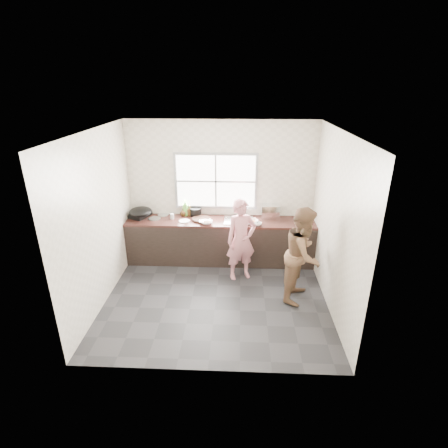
{
  "coord_description": "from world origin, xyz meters",
  "views": [
    {
      "loc": [
        0.36,
        -4.91,
        3.35
      ],
      "look_at": [
        0.1,
        0.65,
        1.05
      ],
      "focal_mm": 28.0,
      "sensor_mm": 36.0,
      "label": 1
    }
  ],
  "objects_px": {
    "bowl_held": "(257,224)",
    "pot_lid_right": "(163,215)",
    "cutting_board": "(202,219)",
    "plate_food": "(184,221)",
    "pot_lid_left": "(154,219)",
    "glass_jar": "(172,216)",
    "wok": "(141,212)",
    "person_side": "(303,254)",
    "bowl_mince": "(207,222)",
    "bottle_green": "(185,208)",
    "black_pot": "(196,212)",
    "woman": "(241,242)",
    "dish_rack": "(270,211)",
    "bottle_brown_short": "(183,212)",
    "bowl_crabs": "(252,222)",
    "burner": "(137,214)",
    "bottle_brown_tall": "(190,211)"
  },
  "relations": [
    {
      "from": "dish_rack",
      "to": "person_side",
      "type": "bearing_deg",
      "value": -77.55
    },
    {
      "from": "dish_rack",
      "to": "bowl_crabs",
      "type": "bearing_deg",
      "value": -142.34
    },
    {
      "from": "pot_lid_right",
      "to": "bowl_mince",
      "type": "bearing_deg",
      "value": -24.48
    },
    {
      "from": "bowl_mince",
      "to": "bottle_brown_short",
      "type": "bearing_deg",
      "value": 142.04
    },
    {
      "from": "bowl_mince",
      "to": "bottle_green",
      "type": "height_order",
      "value": "bottle_green"
    },
    {
      "from": "bowl_mince",
      "to": "bottle_brown_tall",
      "type": "xyz_separation_m",
      "value": [
        -0.37,
        0.41,
        0.07
      ]
    },
    {
      "from": "bowl_crabs",
      "to": "bowl_held",
      "type": "xyz_separation_m",
      "value": [
        0.1,
        -0.07,
        0.0
      ]
    },
    {
      "from": "dish_rack",
      "to": "black_pot",
      "type": "bearing_deg",
      "value": 173.63
    },
    {
      "from": "bottle_green",
      "to": "bowl_mince",
      "type": "bearing_deg",
      "value": -41.84
    },
    {
      "from": "cutting_board",
      "to": "bottle_green",
      "type": "relative_size",
      "value": 1.13
    },
    {
      "from": "glass_jar",
      "to": "bowl_mince",
      "type": "bearing_deg",
      "value": -17.77
    },
    {
      "from": "bottle_brown_tall",
      "to": "dish_rack",
      "type": "distance_m",
      "value": 1.57
    },
    {
      "from": "person_side",
      "to": "pot_lid_left",
      "type": "height_order",
      "value": "person_side"
    },
    {
      "from": "bowl_mince",
      "to": "bowl_crabs",
      "type": "xyz_separation_m",
      "value": [
        0.84,
        0.04,
        0.0
      ]
    },
    {
      "from": "bottle_green",
      "to": "cutting_board",
      "type": "bearing_deg",
      "value": -33.56
    },
    {
      "from": "pot_lid_right",
      "to": "bottle_green",
      "type": "bearing_deg",
      "value": 0.0
    },
    {
      "from": "bottle_brown_short",
      "to": "bottle_green",
      "type": "bearing_deg",
      "value": 34.21
    },
    {
      "from": "cutting_board",
      "to": "burner",
      "type": "height_order",
      "value": "burner"
    },
    {
      "from": "wok",
      "to": "pot_lid_left",
      "type": "xyz_separation_m",
      "value": [
        0.26,
        -0.0,
        -0.14
      ]
    },
    {
      "from": "bowl_crabs",
      "to": "black_pot",
      "type": "xyz_separation_m",
      "value": [
        -1.09,
        0.37,
        0.05
      ]
    },
    {
      "from": "black_pot",
      "to": "woman",
      "type": "bearing_deg",
      "value": -43.19
    },
    {
      "from": "person_side",
      "to": "glass_jar",
      "type": "height_order",
      "value": "person_side"
    },
    {
      "from": "person_side",
      "to": "black_pot",
      "type": "bearing_deg",
      "value": 75.91
    },
    {
      "from": "burner",
      "to": "dish_rack",
      "type": "relative_size",
      "value": 1.19
    },
    {
      "from": "bowl_mince",
      "to": "bottle_brown_short",
      "type": "xyz_separation_m",
      "value": [
        -0.5,
        0.39,
        0.05
      ]
    },
    {
      "from": "black_pot",
      "to": "dish_rack",
      "type": "xyz_separation_m",
      "value": [
        1.45,
        -0.04,
        0.05
      ]
    },
    {
      "from": "pot_lid_right",
      "to": "woman",
      "type": "bearing_deg",
      "value": -28.72
    },
    {
      "from": "bottle_brown_short",
      "to": "pot_lid_left",
      "type": "distance_m",
      "value": 0.58
    },
    {
      "from": "bowl_held",
      "to": "pot_lid_right",
      "type": "height_order",
      "value": "bowl_held"
    },
    {
      "from": "woman",
      "to": "pot_lid_right",
      "type": "xyz_separation_m",
      "value": [
        -1.55,
        0.85,
        0.17
      ]
    },
    {
      "from": "bottle_green",
      "to": "pot_lid_left",
      "type": "distance_m",
      "value": 0.63
    },
    {
      "from": "cutting_board",
      "to": "plate_food",
      "type": "bearing_deg",
      "value": -165.12
    },
    {
      "from": "cutting_board",
      "to": "burner",
      "type": "xyz_separation_m",
      "value": [
        -1.29,
        0.16,
        0.01
      ]
    },
    {
      "from": "bowl_mince",
      "to": "black_pot",
      "type": "relative_size",
      "value": 0.99
    },
    {
      "from": "cutting_board",
      "to": "bowl_mince",
      "type": "height_order",
      "value": "bowl_mince"
    },
    {
      "from": "pot_lid_left",
      "to": "glass_jar",
      "type": "bearing_deg",
      "value": 4.63
    },
    {
      "from": "dish_rack",
      "to": "bowl_held",
      "type": "bearing_deg",
      "value": -127.59
    },
    {
      "from": "bowl_held",
      "to": "plate_food",
      "type": "distance_m",
      "value": 1.38
    },
    {
      "from": "glass_jar",
      "to": "dish_rack",
      "type": "bearing_deg",
      "value": 4.45
    },
    {
      "from": "glass_jar",
      "to": "pot_lid_left",
      "type": "distance_m",
      "value": 0.35
    },
    {
      "from": "black_pot",
      "to": "pot_lid_left",
      "type": "xyz_separation_m",
      "value": [
        -0.78,
        -0.21,
        -0.07
      ]
    },
    {
      "from": "woman",
      "to": "glass_jar",
      "type": "bearing_deg",
      "value": 133.85
    },
    {
      "from": "cutting_board",
      "to": "bottle_brown_tall",
      "type": "height_order",
      "value": "bottle_brown_tall"
    },
    {
      "from": "glass_jar",
      "to": "bowl_crabs",
      "type": "bearing_deg",
      "value": -6.73
    },
    {
      "from": "glass_jar",
      "to": "pot_lid_left",
      "type": "height_order",
      "value": "glass_jar"
    },
    {
      "from": "woman",
      "to": "bottle_green",
      "type": "bearing_deg",
      "value": 122.55
    },
    {
      "from": "bottle_brown_short",
      "to": "pot_lid_left",
      "type": "height_order",
      "value": "bottle_brown_short"
    },
    {
      "from": "black_pot",
      "to": "plate_food",
      "type": "xyz_separation_m",
      "value": [
        -0.18,
        -0.31,
        -0.07
      ]
    },
    {
      "from": "bowl_crabs",
      "to": "black_pot",
      "type": "height_order",
      "value": "black_pot"
    },
    {
      "from": "glass_jar",
      "to": "wok",
      "type": "height_order",
      "value": "wok"
    }
  ]
}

